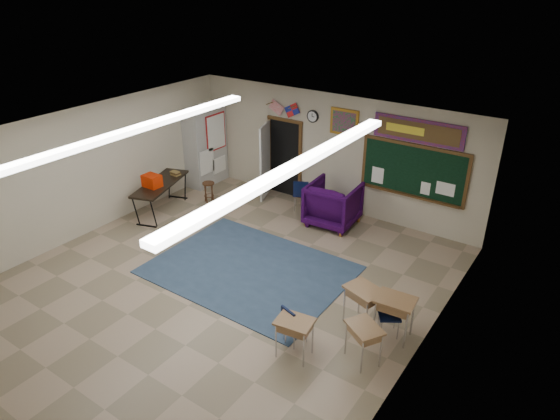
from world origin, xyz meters
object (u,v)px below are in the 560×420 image
Objects in this scene: wingback_armchair at (333,204)px; student_desk_front_right at (394,316)px; folding_table at (161,196)px; student_desk_front_left at (363,305)px; wooden_stool at (209,192)px.

wingback_armchair reaches higher than student_desk_front_right.
folding_table is (-6.87, 1.16, 0.01)m from student_desk_front_right.
folding_table reaches higher than wingback_armchair.
student_desk_front_left is at bearing -29.21° from folding_table.
folding_table is at bearing 21.85° from wingback_armchair.
student_desk_front_left is 6.40m from folding_table.
folding_table is 3.63× the size of wooden_stool.
wooden_stool is (-6.26, 2.28, -0.14)m from student_desk_front_right.
student_desk_front_left reaches higher than wooden_stool.
student_desk_front_left is 0.37× the size of folding_table.
wooden_stool is (0.61, 1.12, -0.15)m from folding_table.
student_desk_front_right reaches higher than wooden_stool.
wingback_armchair reaches higher than wooden_stool.
folding_table is at bearing -118.49° from wooden_stool.
student_desk_front_left is 0.98× the size of student_desk_front_right.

